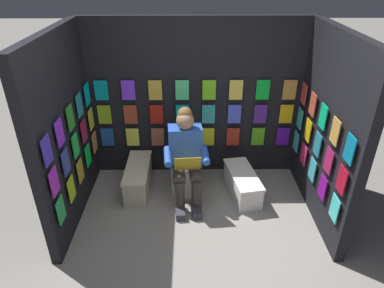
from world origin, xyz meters
name	(u,v)px	position (x,y,z in m)	size (l,w,h in m)	color
ground_plane	(198,263)	(0.00, 0.00, 0.00)	(30.00, 30.00, 0.00)	gray
display_wall_back	(195,100)	(0.00, -1.77, 1.05)	(2.84, 0.14, 2.11)	black
display_wall_left	(328,131)	(-1.42, -0.86, 1.05)	(0.14, 1.72, 2.11)	black
display_wall_right	(65,132)	(1.42, -0.86, 1.05)	(0.14, 1.72, 2.11)	black
toilet	(185,166)	(0.14, -1.30, 0.33)	(0.42, 0.57, 0.77)	white
person_reading	(186,157)	(0.12, -1.07, 0.60)	(0.55, 0.71, 1.19)	blue
comic_longbox_near	(138,178)	(0.75, -1.26, 0.18)	(0.30, 0.82, 0.35)	beige
comic_longbox_far	(242,184)	(-0.59, -1.14, 0.16)	(0.44, 0.81, 0.32)	white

